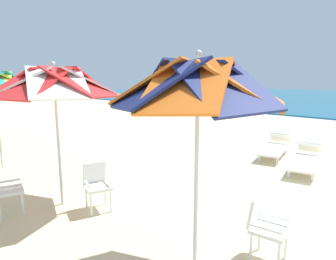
# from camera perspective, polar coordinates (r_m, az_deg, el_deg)

# --- Properties ---
(ground_plane) EXTENTS (80.00, 80.00, 0.00)m
(ground_plane) POSITION_cam_1_polar(r_m,az_deg,el_deg) (6.34, 28.38, -13.26)
(ground_plane) COLOR beige
(beach_umbrella_0) EXTENTS (2.03, 2.03, 2.70)m
(beach_umbrella_0) POSITION_cam_1_polar(r_m,az_deg,el_deg) (3.36, 5.85, 8.46)
(beach_umbrella_0) COLOR silver
(beach_umbrella_0) RESTS_ON ground
(plastic_chair_0) EXTENTS (0.51, 0.49, 0.87)m
(plastic_chair_0) POSITION_cam_1_polar(r_m,az_deg,el_deg) (4.23, 18.29, -17.04)
(plastic_chair_0) COLOR white
(plastic_chair_0) RESTS_ON ground
(beach_umbrella_1) EXTENTS (2.33, 2.33, 2.67)m
(beach_umbrella_1) POSITION_cam_1_polar(r_m,az_deg,el_deg) (5.63, -21.27, 8.49)
(beach_umbrella_1) COLOR silver
(beach_umbrella_1) RESTS_ON ground
(plastic_chair_1) EXTENTS (0.55, 0.57, 0.87)m
(plastic_chair_1) POSITION_cam_1_polar(r_m,az_deg,el_deg) (5.91, -29.22, -9.88)
(plastic_chair_1) COLOR white
(plastic_chair_1) RESTS_ON ground
(plastic_chair_2) EXTENTS (0.59, 0.56, 0.87)m
(plastic_chair_2) POSITION_cam_1_polar(r_m,az_deg,el_deg) (5.57, -13.71, -10.00)
(plastic_chair_2) COLOR white
(plastic_chair_2) RESTS_ON ground
(sun_lounger_1) EXTENTS (1.01, 2.22, 0.62)m
(sun_lounger_1) POSITION_cam_1_polar(r_m,az_deg,el_deg) (8.43, 25.22, -5.23)
(sun_lounger_1) COLOR white
(sun_lounger_1) RESTS_ON ground
(sun_lounger_2) EXTENTS (1.02, 2.22, 0.62)m
(sun_lounger_2) POSITION_cam_1_polar(r_m,az_deg,el_deg) (9.52, 20.03, -3.14)
(sun_lounger_2) COLOR white
(sun_lounger_2) RESTS_ON ground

